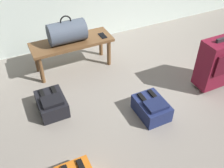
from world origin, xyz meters
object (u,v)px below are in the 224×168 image
object	(u,v)px
backpack_dark	(52,104)
bench	(72,45)
backpack_navy	(152,108)
duffel_bag_slate	(67,32)
suitcase_upright_burgundy	(219,62)
cell_phone	(103,36)

from	to	relation	value
backpack_dark	bench	bearing A→B (deg)	54.08
backpack_navy	duffel_bag_slate	bearing A→B (deg)	113.21
bench	suitcase_upright_burgundy	size ratio (longest dim) A/B	1.53
cell_phone	backpack_navy	xyz separation A→B (m)	(0.06, -1.10, -0.31)
duffel_bag_slate	backpack_navy	xyz separation A→B (m)	(0.49, -1.15, -0.43)
duffel_bag_slate	backpack_dark	xyz separation A→B (m)	(-0.43, -0.65, -0.43)
bench	backpack_dark	bearing A→B (deg)	-125.92
backpack_navy	backpack_dark	xyz separation A→B (m)	(-0.92, 0.51, 0.00)
cell_phone	backpack_dark	xyz separation A→B (m)	(-0.86, -0.60, -0.31)
suitcase_upright_burgundy	backpack_navy	bearing A→B (deg)	-174.52
bench	backpack_dark	world-z (taller)	bench
bench	duffel_bag_slate	distance (m)	0.20
bench	backpack_dark	distance (m)	0.83
duffel_bag_slate	backpack_navy	world-z (taller)	duffel_bag_slate
duffel_bag_slate	cell_phone	bearing A→B (deg)	-6.42
cell_phone	backpack_dark	distance (m)	1.09
bench	duffel_bag_slate	world-z (taller)	duffel_bag_slate
bench	suitcase_upright_burgundy	distance (m)	1.73
cell_phone	backpack_navy	world-z (taller)	cell_phone
backpack_navy	bench	bearing A→B (deg)	111.40
bench	backpack_navy	bearing A→B (deg)	-68.60
bench	cell_phone	bearing A→B (deg)	-7.11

